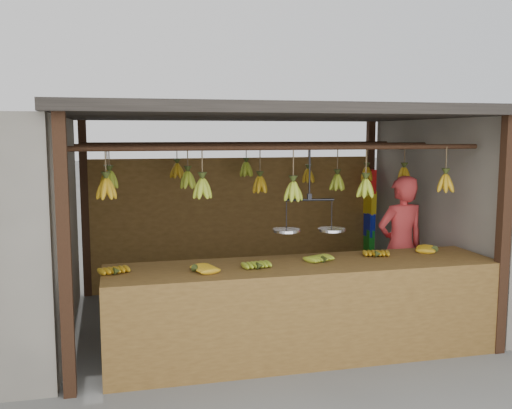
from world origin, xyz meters
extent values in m
plane|color=#5B5B57|center=(0.00, 0.00, 0.00)|extent=(80.00, 80.00, 0.00)
cube|color=black|center=(-2.00, -1.50, 1.15)|extent=(0.10, 0.10, 2.30)
cube|color=black|center=(2.00, -1.50, 1.15)|extent=(0.10, 0.10, 2.30)
cube|color=black|center=(-2.00, 1.50, 1.15)|extent=(0.10, 0.10, 2.30)
cube|color=black|center=(2.00, 1.50, 1.15)|extent=(0.10, 0.10, 2.30)
cube|color=black|center=(0.00, 0.00, 2.35)|extent=(4.30, 3.30, 0.10)
cylinder|color=black|center=(0.00, -1.00, 2.00)|extent=(4.00, 0.05, 0.05)
cylinder|color=black|center=(0.00, 0.00, 2.00)|extent=(4.00, 0.05, 0.05)
cylinder|color=black|center=(0.00, 1.00, 2.00)|extent=(4.00, 0.05, 0.05)
cube|color=brown|center=(0.00, 1.50, 0.90)|extent=(4.00, 0.06, 1.80)
cube|color=brown|center=(0.14, -1.10, 0.86)|extent=(3.76, 0.84, 0.08)
cube|color=brown|center=(0.14, -1.52, 0.45)|extent=(3.76, 0.04, 0.90)
cube|color=black|center=(-1.64, -1.47, 0.41)|extent=(0.07, 0.07, 0.82)
cube|color=black|center=(1.92, -1.47, 0.41)|extent=(0.07, 0.07, 0.82)
cube|color=black|center=(-1.64, -0.73, 0.41)|extent=(0.07, 0.07, 0.82)
cube|color=black|center=(1.92, -0.73, 0.41)|extent=(0.07, 0.07, 0.82)
ellipsoid|color=#B18112|center=(-1.60, -1.15, 0.93)|extent=(0.25, 0.28, 0.06)
ellipsoid|color=#B18112|center=(-0.92, -1.23, 0.93)|extent=(0.28, 0.24, 0.06)
ellipsoid|color=#92A523|center=(-0.34, -1.25, 0.93)|extent=(0.21, 0.26, 0.06)
ellipsoid|color=#92A523|center=(0.33, -1.13, 0.93)|extent=(0.26, 0.29, 0.06)
ellipsoid|color=#B18112|center=(0.93, -1.04, 0.93)|extent=(0.23, 0.27, 0.06)
ellipsoid|color=#B18112|center=(1.62, -0.94, 0.93)|extent=(0.30, 0.28, 0.06)
ellipsoid|color=#B18112|center=(-1.67, -0.97, 1.64)|extent=(0.16, 0.16, 0.28)
ellipsoid|color=#92A523|center=(-0.82, -0.99, 1.63)|extent=(0.16, 0.16, 0.28)
ellipsoid|color=#92A523|center=(0.05, -1.00, 1.58)|extent=(0.16, 0.16, 0.28)
ellipsoid|color=#92A523|center=(0.81, -0.95, 1.59)|extent=(0.16, 0.16, 0.28)
ellipsoid|color=#B18112|center=(1.66, -1.02, 1.63)|extent=(0.16, 0.16, 0.28)
ellipsoid|color=#92A523|center=(-1.65, -0.01, 1.65)|extent=(0.16, 0.16, 0.28)
ellipsoid|color=#92A523|center=(-0.83, -0.01, 1.63)|extent=(0.16, 0.16, 0.28)
ellipsoid|color=#B18112|center=(-0.03, -0.03, 1.56)|extent=(0.16, 0.16, 0.28)
ellipsoid|color=#92A523|center=(0.88, -0.03, 1.57)|extent=(0.16, 0.16, 0.28)
ellipsoid|color=#B18112|center=(1.73, -0.02, 1.64)|extent=(0.16, 0.16, 0.28)
ellipsoid|color=#B18112|center=(-1.69, 0.98, 1.60)|extent=(0.16, 0.16, 0.28)
ellipsoid|color=#B18112|center=(-0.85, 1.01, 1.67)|extent=(0.16, 0.16, 0.28)
ellipsoid|color=#92A523|center=(0.05, 1.02, 1.67)|extent=(0.16, 0.16, 0.28)
ellipsoid|color=#B18112|center=(0.89, 1.02, 1.57)|extent=(0.16, 0.16, 0.28)
ellipsoid|color=#B18112|center=(1.71, 0.97, 1.59)|extent=(0.16, 0.16, 0.28)
cylinder|color=black|center=(0.21, -1.00, 1.75)|extent=(0.02, 0.02, 0.50)
cylinder|color=black|center=(0.21, -1.00, 1.50)|extent=(0.48, 0.09, 0.02)
cylinder|color=silver|center=(-0.01, -0.97, 1.20)|extent=(0.26, 0.26, 0.02)
cylinder|color=silver|center=(0.43, -1.03, 1.20)|extent=(0.26, 0.26, 0.02)
imported|color=#BF3333|center=(1.60, -0.24, 0.83)|extent=(0.64, 0.45, 1.65)
cube|color=red|center=(1.94, 1.35, 1.45)|extent=(0.08, 0.26, 0.34)
cube|color=yellow|center=(1.94, 1.35, 1.15)|extent=(0.08, 0.26, 0.34)
cube|color=#1426BF|center=(1.94, 1.35, 0.82)|extent=(0.08, 0.26, 0.34)
cube|color=#199926|center=(1.94, 1.35, 0.58)|extent=(0.08, 0.26, 0.34)
camera|label=1|loc=(-1.57, -6.16, 2.13)|focal=40.00mm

